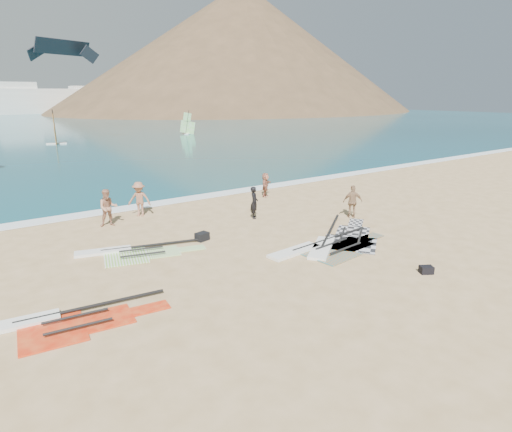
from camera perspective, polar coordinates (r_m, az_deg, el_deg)
ground at (r=16.64m, az=9.30°, el=-6.15°), size 300.00×300.00×0.00m
surf_line at (r=26.32m, az=-9.94°, el=2.06°), size 300.00×1.20×0.04m
headland_main at (r=170.54m, az=-1.64°, el=13.81°), size 143.00×143.00×45.00m
headland_minor at (r=199.88m, az=5.25°, el=14.06°), size 70.00×70.00×28.00m
rig_grey at (r=19.10m, az=10.96°, el=-3.15°), size 6.07×4.76×0.20m
rig_green at (r=18.05m, az=-16.42°, el=-4.67°), size 5.09×2.68×0.20m
rig_orange at (r=17.98m, az=8.89°, el=-4.26°), size 5.92×2.45×0.20m
rig_red at (r=13.50m, az=-24.79°, el=-12.74°), size 5.28×2.37×0.20m
gear_bag_near at (r=18.95m, az=-7.19°, el=-2.73°), size 0.64×0.52×0.35m
gear_bag_far at (r=16.61m, az=21.76°, el=-6.68°), size 0.55×0.51×0.27m
person_wetsuit at (r=22.00m, az=-0.24°, el=1.81°), size 0.68×0.73×1.67m
beachgoer_left at (r=21.86m, az=-19.11°, el=1.04°), size 1.02×0.88×1.83m
beachgoer_mid at (r=23.22m, az=-15.30°, el=2.20°), size 1.35×1.27×1.83m
beachgoer_back at (r=22.68m, az=12.76°, el=1.89°), size 1.06×0.91×1.70m
beachgoer_right at (r=26.80m, az=1.26°, el=4.19°), size 1.35×1.24×1.51m
windsurfer_centre at (r=61.34m, az=-25.19°, el=9.84°), size 2.53×2.91×4.44m
windsurfer_right at (r=70.96m, az=-9.11°, el=11.64°), size 2.02×2.00×3.83m
kitesurf_kite at (r=61.37m, az=-24.34°, el=19.63°), size 8.14×3.85×2.71m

